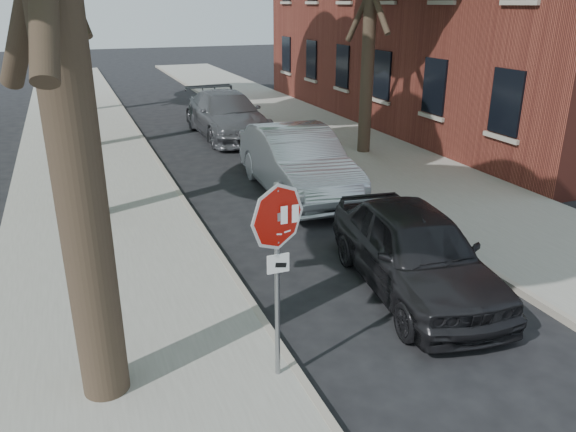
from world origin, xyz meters
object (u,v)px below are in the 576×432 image
Objects in this scene: stop_sign at (278,246)px; car_b at (297,162)px; car_a at (415,250)px; car_c at (227,115)px.

stop_sign is 0.51× the size of car_b.
stop_sign is at bearing -111.19° from car_b.
stop_sign is 7.87m from car_b.
car_b is at bearing 66.00° from stop_sign.
car_a is at bearing -88.71° from car_b.
car_c is (3.30, 14.26, -1.15)m from stop_sign.
car_c is at bearing 76.97° from stop_sign.
car_b is at bearing -91.63° from car_c.
stop_sign is 14.68m from car_c.
car_b reaches higher than car_c.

